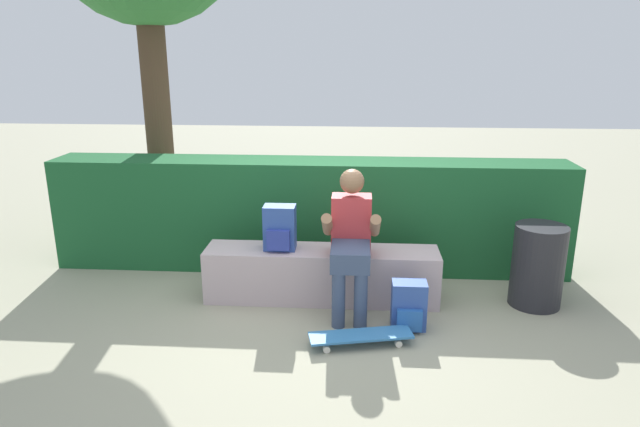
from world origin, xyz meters
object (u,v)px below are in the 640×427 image
object	(u,v)px
person_skater	(351,237)
backpack_on_bench	(280,228)
backpack_on_ground	(409,306)
trash_bin	(538,266)
skateboard_near_person	(361,336)
bench_main	(322,274)

from	to	relation	value
person_skater	backpack_on_bench	world-z (taller)	person_skater
backpack_on_ground	trash_bin	xyz separation A→B (m)	(1.16, 0.52, 0.17)
trash_bin	skateboard_near_person	bearing A→B (deg)	-152.00
bench_main	person_skater	world-z (taller)	person_skater
bench_main	person_skater	size ratio (longest dim) A/B	1.70
skateboard_near_person	backpack_on_bench	world-z (taller)	backpack_on_bench
person_skater	backpack_on_ground	size ratio (longest dim) A/B	3.07
person_skater	backpack_on_ground	distance (m)	0.74
person_skater	trash_bin	world-z (taller)	person_skater
skateboard_near_person	backpack_on_ground	xyz separation A→B (m)	(0.39, 0.30, 0.12)
person_skater	skateboard_near_person	bearing A→B (deg)	-80.94
bench_main	trash_bin	distance (m)	1.91
backpack_on_bench	trash_bin	xyz separation A→B (m)	(2.28, 0.03, -0.30)
bench_main	skateboard_near_person	xyz separation A→B (m)	(0.36, -0.81, -0.16)
bench_main	backpack_on_ground	size ratio (longest dim) A/B	5.23
person_skater	trash_bin	xyz separation A→B (m)	(1.64, 0.23, -0.30)
bench_main	trash_bin	xyz separation A→B (m)	(1.91, 0.02, 0.13)
backpack_on_ground	person_skater	bearing A→B (deg)	148.46
backpack_on_bench	trash_bin	distance (m)	2.30
bench_main	backpack_on_bench	size ratio (longest dim) A/B	5.23
bench_main	skateboard_near_person	bearing A→B (deg)	-66.12
skateboard_near_person	trash_bin	bearing A→B (deg)	28.00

